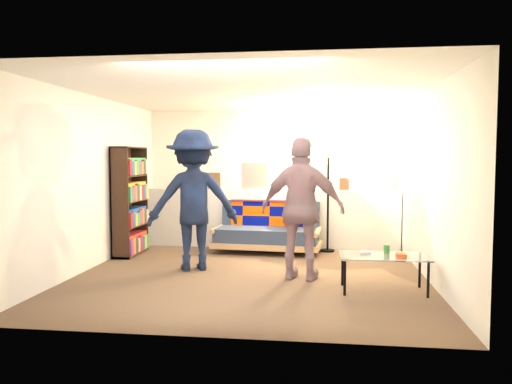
# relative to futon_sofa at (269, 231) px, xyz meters

# --- Properties ---
(ground) EXTENTS (5.00, 5.00, 0.00)m
(ground) POSITION_rel_futon_sofa_xyz_m (-0.08, -1.44, -0.34)
(ground) COLOR brown
(ground) RESTS_ON ground
(room_shell) EXTENTS (4.60, 5.05, 2.45)m
(room_shell) POSITION_rel_futon_sofa_xyz_m (-0.08, -0.97, 1.33)
(room_shell) COLOR silver
(room_shell) RESTS_ON ground
(half_wall_ledge) EXTENTS (4.45, 0.15, 1.00)m
(half_wall_ledge) POSITION_rel_futon_sofa_xyz_m (-0.08, 0.36, 0.16)
(half_wall_ledge) COLOR silver
(half_wall_ledge) RESTS_ON ground
(ledge_decor) EXTENTS (2.97, 0.02, 0.45)m
(ledge_decor) POSITION_rel_futon_sofa_xyz_m (-0.30, 0.34, 0.83)
(ledge_decor) COLOR brown
(ledge_decor) RESTS_ON half_wall_ledge
(futon_sofa) EXTENTS (1.78, 0.96, 0.74)m
(futon_sofa) POSITION_rel_futon_sofa_xyz_m (0.00, 0.00, 0.00)
(futon_sofa) COLOR tan
(futon_sofa) RESTS_ON ground
(bookshelf) EXTENTS (0.28, 0.85, 1.70)m
(bookshelf) POSITION_rel_futon_sofa_xyz_m (-2.16, -0.49, 0.45)
(bookshelf) COLOR black
(bookshelf) RESTS_ON ground
(coffee_table) EXTENTS (1.01, 0.57, 0.52)m
(coffee_table) POSITION_rel_futon_sofa_xyz_m (1.56, -2.24, 0.05)
(coffee_table) COLOR black
(coffee_table) RESTS_ON ground
(floor_lamp) EXTENTS (0.33, 0.31, 1.67)m
(floor_lamp) POSITION_rel_futon_sofa_xyz_m (0.97, 0.16, 0.84)
(floor_lamp) COLOR black
(floor_lamp) RESTS_ON ground
(person_left) EXTENTS (1.40, 1.09, 1.92)m
(person_left) POSITION_rel_futon_sofa_xyz_m (-0.90, -1.39, 0.61)
(person_left) COLOR black
(person_left) RESTS_ON ground
(person_right) EXTENTS (1.12, 0.63, 1.80)m
(person_right) POSITION_rel_futon_sofa_xyz_m (0.60, -1.80, 0.55)
(person_right) COLOR #C27E8C
(person_right) RESTS_ON ground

